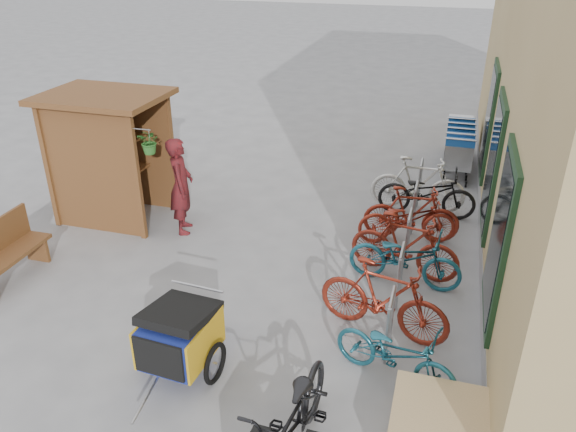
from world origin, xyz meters
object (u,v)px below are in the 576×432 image
(bike_1, at_px, (384,299))
(bike_2, at_px, (405,258))
(pallet_stack, at_px, (438,431))
(bike_3, at_px, (405,245))
(bike_7, at_px, (418,184))
(bike_0, at_px, (396,353))
(bike_6, at_px, (427,193))
(kiosk, at_px, (104,140))
(shopping_carts, at_px, (459,141))
(cargo_bike, at_px, (294,428))
(bike_4, at_px, (407,220))
(child_trailer, at_px, (179,335))
(bike_5, at_px, (411,214))
(person_kiosk, at_px, (181,186))
(bench, at_px, (3,252))

(bike_1, height_order, bike_2, bike_1)
(pallet_stack, xyz_separation_m, bike_3, (-0.71, 3.33, 0.32))
(bike_3, xyz_separation_m, bike_7, (0.00, 2.46, 0.02))
(bike_0, height_order, bike_6, bike_6)
(kiosk, xyz_separation_m, bike_1, (5.44, -2.11, -1.00))
(shopping_carts, distance_m, bike_0, 7.49)
(cargo_bike, xyz_separation_m, bike_3, (0.67, 4.00, -0.01))
(bike_4, xyz_separation_m, bike_6, (0.25, 1.18, 0.03))
(child_trailer, height_order, bike_3, bike_3)
(bike_0, relative_size, bike_5, 0.95)
(child_trailer, bearing_deg, pallet_stack, -1.40)
(bike_3, distance_m, bike_5, 1.20)
(cargo_bike, distance_m, bike_7, 6.50)
(person_kiosk, xyz_separation_m, bike_3, (4.01, -0.38, -0.36))
(person_kiosk, distance_m, bike_3, 4.05)
(bike_6, bearing_deg, bike_2, 174.69)
(bike_2, relative_size, bike_4, 1.02)
(bench, height_order, bike_3, bike_3)
(person_kiosk, bearing_deg, bike_2, -120.24)
(person_kiosk, relative_size, bike_4, 1.04)
(child_trailer, height_order, bike_6, child_trailer)
(bike_3, bearing_deg, child_trailer, 151.18)
(cargo_bike, bearing_deg, pallet_stack, 28.34)
(bench, bearing_deg, bike_7, 35.31)
(bench, distance_m, bike_2, 6.22)
(kiosk, bearing_deg, bike_6, 16.48)
(person_kiosk, bearing_deg, bike_1, -137.90)
(cargo_bike, relative_size, bike_0, 1.32)
(bike_4, bearing_deg, bike_3, 166.98)
(bike_5, bearing_deg, bike_0, 177.26)
(kiosk, bearing_deg, bike_2, -8.12)
(bike_6, bearing_deg, person_kiosk, 112.09)
(bike_4, distance_m, bike_6, 1.20)
(pallet_stack, bearing_deg, bike_7, 97.01)
(bike_5, bearing_deg, bike_1, 172.40)
(kiosk, distance_m, pallet_stack, 7.50)
(child_trailer, bearing_deg, bike_7, 70.59)
(kiosk, relative_size, cargo_bike, 1.19)
(bike_4, distance_m, bike_5, 0.16)
(bike_2, bearing_deg, bike_1, 178.72)
(bench, bearing_deg, bike_6, 33.06)
(cargo_bike, bearing_deg, bike_0, 64.32)
(bench, xyz_separation_m, bike_5, (5.96, 3.11, 0.01))
(bike_0, relative_size, bike_6, 0.86)
(shopping_carts, bearing_deg, bike_1, -97.22)
(pallet_stack, height_order, bench, bench)
(bike_4, bearing_deg, kiosk, 79.18)
(pallet_stack, height_order, bike_7, bike_7)
(pallet_stack, height_order, person_kiosk, person_kiosk)
(bike_1, xyz_separation_m, bike_3, (0.12, 1.58, -0.02))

